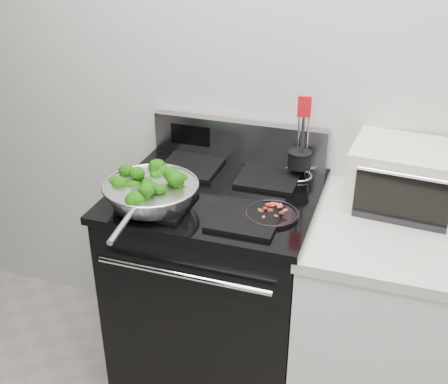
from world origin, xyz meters
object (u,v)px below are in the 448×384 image
at_px(utensil_holder, 299,163).
at_px(skillet, 151,192).
at_px(gas_range, 217,286).
at_px(bacon_plate, 272,211).
at_px(toaster_oven, 408,177).

bearing_deg(utensil_holder, skillet, -145.70).
height_order(gas_range, skillet, gas_range).
bearing_deg(utensil_holder, bacon_plate, -101.16).
height_order(skillet, toaster_oven, toaster_oven).
xyz_separation_m(gas_range, utensil_holder, (0.28, 0.22, 0.53)).
bearing_deg(skillet, gas_range, 37.92).
bearing_deg(gas_range, bacon_plate, -25.13).
height_order(gas_range, bacon_plate, gas_range).
xyz_separation_m(bacon_plate, utensil_holder, (0.03, 0.34, 0.05)).
distance_m(bacon_plate, utensil_holder, 0.34).
distance_m(skillet, toaster_oven, 0.96).
relative_size(gas_range, skillet, 2.00).
distance_m(skillet, utensil_holder, 0.62).
height_order(bacon_plate, utensil_holder, utensil_holder).
bearing_deg(toaster_oven, utensil_holder, 177.68).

